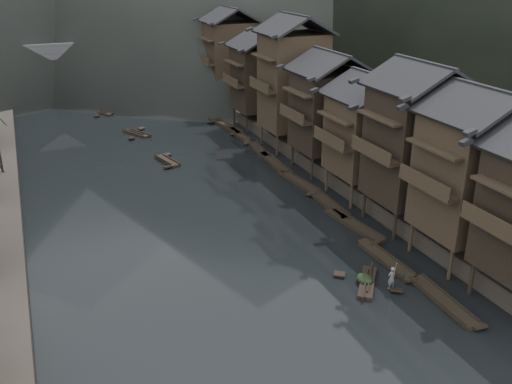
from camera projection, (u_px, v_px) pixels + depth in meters
water at (256, 296)px, 40.58m from camera, size 300.00×300.00×0.00m
right_bank at (368, 108)px, 86.73m from camera, size 40.00×200.00×1.80m
stilt_houses at (335, 94)px, 60.23m from camera, size 9.00×67.60×16.37m
moored_sampans at (284, 172)px, 63.18m from camera, size 2.98×61.27×0.47m
midriver_boats at (132, 133)px, 77.09m from camera, size 6.25×30.62×0.44m
stone_bridge at (99, 62)px, 100.01m from camera, size 40.00×6.00×9.00m
hero_sampan at (367, 282)px, 41.92m from camera, size 3.71×4.44×0.44m
cargo_heap at (365, 275)px, 41.81m from camera, size 1.09×1.43×0.66m
boatman at (392, 275)px, 40.71m from camera, size 0.64×0.43×1.74m
bamboo_pole at (398, 243)px, 39.79m from camera, size 1.51×2.15×3.38m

